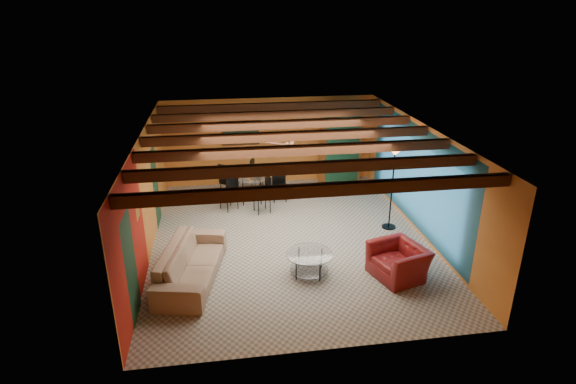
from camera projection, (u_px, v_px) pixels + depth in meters
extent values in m
cube|color=#9A9589|center=(289.00, 239.00, 11.46)|extent=(6.50, 8.00, 0.01)
cube|color=silver|center=(289.00, 131.00, 10.46)|extent=(6.50, 8.00, 0.01)
cube|color=orange|center=(270.00, 141.00, 14.63)|extent=(6.50, 0.02, 2.70)
cube|color=#A81D13|center=(146.00, 195.00, 10.51)|extent=(0.02, 8.00, 2.70)
cube|color=#296277|center=(421.00, 180.00, 11.41)|extent=(0.02, 8.00, 2.70)
imported|color=#8F735C|center=(191.00, 263.00, 9.67)|extent=(1.50, 2.71, 0.75)
imported|color=maroon|center=(398.00, 261.00, 9.76)|extent=(1.23, 1.32, 0.70)
cube|color=brown|center=(340.00, 149.00, 14.77)|extent=(1.35, 1.02, 2.14)
cube|color=black|center=(240.00, 133.00, 14.35)|extent=(1.05, 0.03, 0.65)
imported|color=#26661E|center=(342.00, 108.00, 14.28)|extent=(0.45, 0.40, 0.48)
imported|color=orange|center=(251.00, 164.00, 13.19)|extent=(0.20, 0.20, 0.18)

